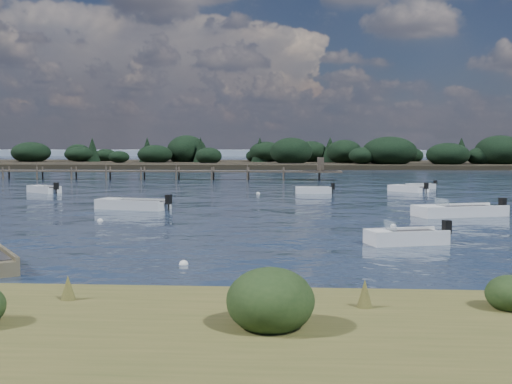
# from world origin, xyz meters

# --- Properties ---
(ground) EXTENTS (400.00, 400.00, 0.00)m
(ground) POSITION_xyz_m (0.00, 60.00, 0.00)
(ground) COLOR #162234
(ground) RESTS_ON ground
(shore_lip) EXTENTS (160.00, 0.60, 0.30)m
(shore_lip) POSITION_xyz_m (0.00, -12.20, 0.00)
(shore_lip) COLOR black
(shore_lip) RESTS_ON ground
(dinghy_mid_white_a) EXTENTS (5.75, 3.60, 1.33)m
(dinghy_mid_white_a) POSITION_xyz_m (10.76, 9.31, 0.17)
(dinghy_mid_white_a) COLOR silver
(dinghy_mid_white_a) RESTS_ON ground
(tender_far_grey_b) EXTENTS (3.01, 1.75, 1.01)m
(tender_far_grey_b) POSITION_xyz_m (12.94, 32.89, 0.14)
(tender_far_grey_b) COLOR silver
(tender_far_grey_b) RESTS_ON ground
(dinghy_mid_grey) EXTENTS (5.15, 2.93, 1.28)m
(dinghy_mid_grey) POSITION_xyz_m (-9.25, 12.04, 0.17)
(dinghy_mid_grey) COLOR silver
(dinghy_mid_grey) RESTS_ON ground
(tender_far_grey) EXTENTS (3.52, 3.08, 1.21)m
(tender_far_grey) POSITION_xyz_m (-20.68, 25.70, 0.17)
(tender_far_grey) COLOR silver
(tender_far_grey) RESTS_ON ground
(dinghy_extra_a) EXTENTS (3.73, 2.31, 1.26)m
(dinghy_extra_a) POSITION_xyz_m (5.90, -1.65, 0.17)
(dinghy_extra_a) COLOR silver
(dinghy_extra_a) RESTS_ON ground
(dinghy_extra_b) EXTENTS (3.49, 3.47, 1.12)m
(dinghy_extra_b) POSITION_xyz_m (11.12, 29.09, 0.15)
(dinghy_extra_b) COLOR silver
(dinghy_extra_b) RESTS_ON ground
(tender_far_white) EXTENTS (3.36, 1.56, 1.13)m
(tender_far_white) POSITION_xyz_m (2.69, 26.43, 0.16)
(tender_far_white) COLOR silver
(tender_far_white) RESTS_ON ground
(buoy_a) EXTENTS (0.32, 0.32, 0.32)m
(buoy_a) POSITION_xyz_m (-2.51, -6.91, 0.00)
(buoy_a) COLOR silver
(buoy_a) RESTS_ON ground
(buoy_b) EXTENTS (0.32, 0.32, 0.32)m
(buoy_b) POSITION_xyz_m (6.18, 3.91, 0.00)
(buoy_b) COLOR silver
(buoy_b) RESTS_ON ground
(buoy_c) EXTENTS (0.32, 0.32, 0.32)m
(buoy_c) POSITION_xyz_m (-9.30, 5.34, 0.00)
(buoy_c) COLOR silver
(buoy_c) RESTS_ON ground
(buoy_e) EXTENTS (0.32, 0.32, 0.32)m
(buoy_e) POSITION_xyz_m (-2.02, 25.69, 0.00)
(buoy_e) COLOR silver
(buoy_e) RESTS_ON ground
(jetty) EXTENTS (64.50, 3.20, 3.40)m
(jetty) POSITION_xyz_m (-21.74, 47.99, 0.98)
(jetty) COLOR #4B4237
(jetty) RESTS_ON ground
(far_headland) EXTENTS (190.00, 40.00, 5.80)m
(far_headland) POSITION_xyz_m (25.00, 100.00, 1.96)
(far_headland) COLOR black
(far_headland) RESTS_ON ground
(distant_haze) EXTENTS (280.00, 20.00, 2.40)m
(distant_haze) POSITION_xyz_m (-90.00, 230.00, 0.00)
(distant_haze) COLOR #8A99AB
(distant_haze) RESTS_ON ground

